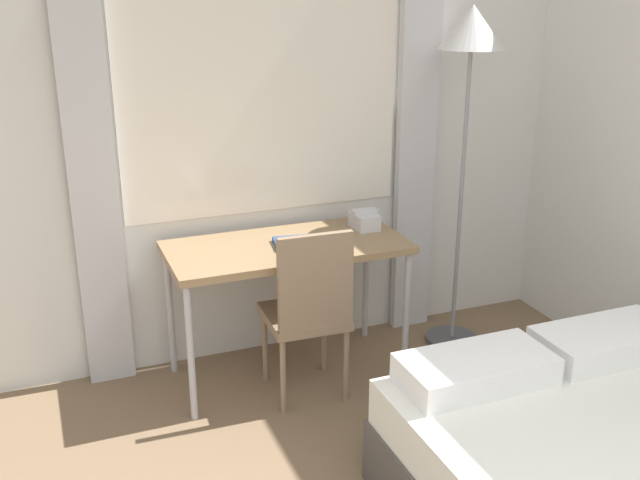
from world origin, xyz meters
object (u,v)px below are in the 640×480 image
at_px(desk_chair, 309,306).
at_px(standing_lamp, 470,65).
at_px(desk, 287,255).
at_px(telephone, 364,220).
at_px(book, 301,242).

distance_m(desk_chair, standing_lamp, 1.55).
relative_size(desk, telephone, 7.28).
bearing_deg(standing_lamp, desk, 179.49).
bearing_deg(telephone, desk, -170.56).
xyz_separation_m(desk, telephone, (0.49, 0.08, 0.11)).
bearing_deg(desk, telephone, 9.44).
height_order(desk, standing_lamp, standing_lamp).
relative_size(desk, desk_chair, 1.34).
height_order(desk, book, book).
distance_m(desk_chair, book, 0.35).
distance_m(standing_lamp, telephone, 1.00).
xyz_separation_m(desk, desk_chair, (0.02, -0.28, -0.18)).
xyz_separation_m(standing_lamp, book, (-0.98, -0.03, -0.86)).
bearing_deg(standing_lamp, book, -178.26).
distance_m(desk, desk_chair, 0.33).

